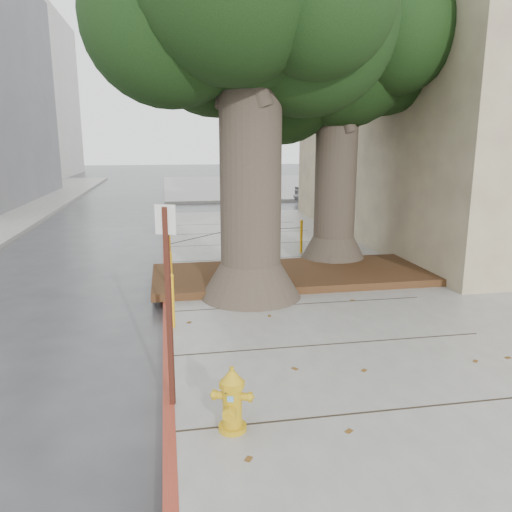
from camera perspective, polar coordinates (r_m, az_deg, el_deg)
The scene contains 13 objects.
ground at distance 7.87m, azimuth 4.99°, elevation -11.27°, with size 140.00×140.00×0.00m, color #28282B.
sidewalk_far at distance 37.90m, azimuth 1.86°, elevation 8.07°, with size 16.00×20.00×0.15m, color slate.
curb_red at distance 9.93m, azimuth -10.16°, elevation -5.78°, with size 0.14×26.00×0.16m, color maroon.
planter_bed at distance 11.58m, azimuth 4.26°, elevation -2.12°, with size 6.40×2.60×0.16m, color black.
building_side_white at distance 37.52m, azimuth 18.88°, elevation 14.13°, with size 10.00×10.00×9.00m, color silver.
building_side_grey at distance 45.78m, azimuth 22.10°, elevation 15.41°, with size 12.00×14.00×12.00m, color slate.
tree_near at distance 10.18m, azimuth 1.21°, elevation 25.18°, with size 4.50×3.80×7.68m.
tree_far at distance 13.20m, azimuth 10.79°, elevation 20.49°, with size 4.50×3.80×7.17m.
bollard_ring at distance 11.63m, azimuth -4.75°, elevation 0.14°, with size 3.79×5.39×0.95m.
fire_hydrant at distance 5.58m, azimuth -2.75°, elevation -16.10°, with size 0.39×0.39×0.74m.
signpost at distance 5.79m, azimuth -9.97°, elevation -4.47°, with size 0.23×0.10×2.40m.
car_silver at distance 27.31m, azimuth 8.51°, elevation 7.31°, with size 1.55×3.85×1.31m, color #98989C.
car_red at distance 28.82m, azimuth 20.78°, elevation 6.89°, with size 1.36×3.91×1.29m, color #9B110E.
Camera 1 is at (-1.94, -6.92, 3.21)m, focal length 35.00 mm.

